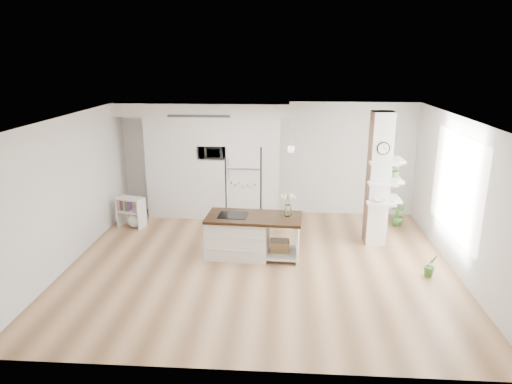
{
  "coord_description": "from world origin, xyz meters",
  "views": [
    {
      "loc": [
        0.44,
        -7.72,
        3.71
      ],
      "look_at": [
        -0.13,
        0.9,
        1.13
      ],
      "focal_mm": 32.0,
      "sensor_mm": 36.0,
      "label": 1
    }
  ],
  "objects_px": {
    "kitchen_island": "(244,234)",
    "refrigerator": "(245,181)",
    "floor_plant_a": "(431,265)",
    "bookshelf": "(132,214)"
  },
  "relations": [
    {
      "from": "refrigerator",
      "to": "floor_plant_a",
      "type": "relative_size",
      "value": 4.1
    },
    {
      "from": "refrigerator",
      "to": "floor_plant_a",
      "type": "bearing_deg",
      "value": -40.16
    },
    {
      "from": "bookshelf",
      "to": "floor_plant_a",
      "type": "height_order",
      "value": "bookshelf"
    },
    {
      "from": "kitchen_island",
      "to": "refrigerator",
      "type": "bearing_deg",
      "value": 98.23
    },
    {
      "from": "refrigerator",
      "to": "bookshelf",
      "type": "relative_size",
      "value": 2.56
    },
    {
      "from": "refrigerator",
      "to": "kitchen_island",
      "type": "bearing_deg",
      "value": -85.21
    },
    {
      "from": "bookshelf",
      "to": "floor_plant_a",
      "type": "xyz_separation_m",
      "value": [
        5.98,
        -2.03,
        -0.09
      ]
    },
    {
      "from": "kitchen_island",
      "to": "bookshelf",
      "type": "bearing_deg",
      "value": 156.4
    },
    {
      "from": "kitchen_island",
      "to": "floor_plant_a",
      "type": "bearing_deg",
      "value": -8.14
    },
    {
      "from": "bookshelf",
      "to": "refrigerator",
      "type": "bearing_deg",
      "value": 37.22
    }
  ]
}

